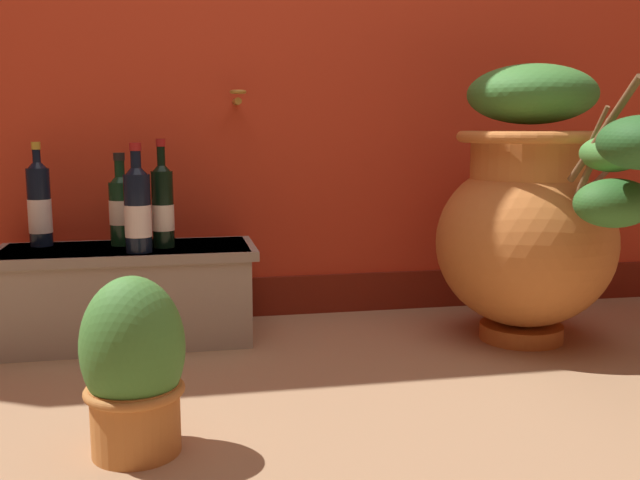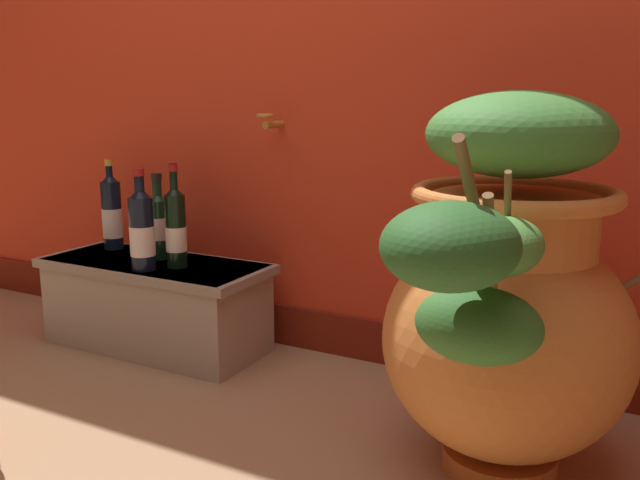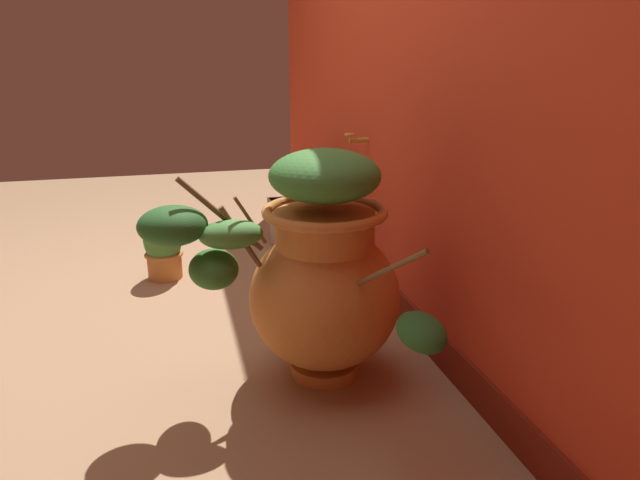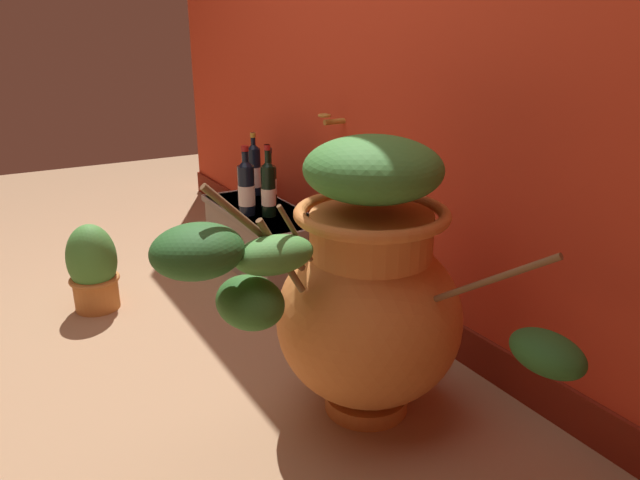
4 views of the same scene
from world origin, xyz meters
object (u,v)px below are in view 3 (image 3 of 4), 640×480
object	(u,v)px
wine_bottle_left	(310,179)
wine_bottle_back	(309,194)
wine_bottle_right	(292,192)
potted_shrub	(163,246)
wine_bottle_middle	(315,190)
terracotta_urn	(319,275)

from	to	relation	value
wine_bottle_left	wine_bottle_back	xyz separation A→B (m)	(0.38, -0.10, 0.00)
wine_bottle_left	wine_bottle_right	world-z (taller)	same
wine_bottle_right	potted_shrub	distance (m)	0.77
wine_bottle_right	wine_bottle_back	xyz separation A→B (m)	(0.07, 0.08, 0.00)
wine_bottle_left	wine_bottle_middle	xyz separation A→B (m)	(0.25, -0.04, -0.01)
terracotta_urn	wine_bottle_left	world-z (taller)	terracotta_urn
wine_bottle_right	wine_bottle_back	bearing A→B (deg)	47.75
wine_bottle_middle	terracotta_urn	bearing A→B (deg)	-13.45
wine_bottle_back	potted_shrub	bearing A→B (deg)	-93.81
terracotta_urn	wine_bottle_middle	world-z (taller)	terracotta_urn
wine_bottle_left	potted_shrub	size ratio (longest dim) A/B	0.87
wine_bottle_middle	wine_bottle_back	bearing A→B (deg)	-27.14
wine_bottle_middle	wine_bottle_right	world-z (taller)	wine_bottle_right
terracotta_urn	potted_shrub	xyz separation A→B (m)	(-1.19, -0.57, -0.23)
wine_bottle_back	terracotta_urn	bearing A→B (deg)	-11.72
wine_bottle_left	wine_bottle_right	size ratio (longest dim) A/B	1.00
terracotta_urn	wine_bottle_right	distance (m)	1.22
wine_bottle_middle	potted_shrub	bearing A→B (deg)	-84.94
wine_bottle_back	potted_shrub	world-z (taller)	wine_bottle_back
wine_bottle_right	wine_bottle_back	size ratio (longest dim) A/B	0.97
terracotta_urn	wine_bottle_right	size ratio (longest dim) A/B	2.80
wine_bottle_left	wine_bottle_back	world-z (taller)	wine_bottle_back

